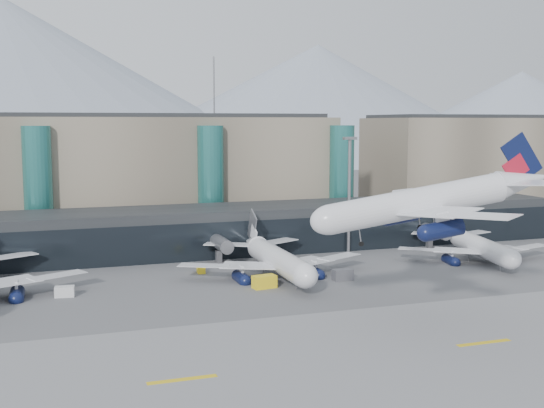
{
  "coord_description": "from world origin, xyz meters",
  "views": [
    {
      "loc": [
        -34.07,
        -87.93,
        28.77
      ],
      "look_at": [
        6.59,
        32.0,
        13.55
      ],
      "focal_mm": 45.0,
      "sensor_mm": 36.0,
      "label": 1
    }
  ],
  "objects_px": {
    "jet_parked_right": "(475,239)",
    "lightmast_mid": "(349,188)",
    "jet_parked_mid": "(272,250)",
    "hero_jet": "(441,192)",
    "veh_b": "(201,270)",
    "veh_a": "(65,292)",
    "veh_g": "(284,263)",
    "veh_h": "(264,282)",
    "veh_c": "(343,275)"
  },
  "relations": [
    {
      "from": "jet_parked_right",
      "to": "lightmast_mid",
      "type": "bearing_deg",
      "value": 65.64
    },
    {
      "from": "jet_parked_right",
      "to": "jet_parked_mid",
      "type": "bearing_deg",
      "value": 101.15
    },
    {
      "from": "hero_jet",
      "to": "jet_parked_right",
      "type": "bearing_deg",
      "value": 56.02
    },
    {
      "from": "jet_parked_mid",
      "to": "jet_parked_right",
      "type": "height_order",
      "value": "jet_parked_mid"
    },
    {
      "from": "veh_b",
      "to": "jet_parked_mid",
      "type": "bearing_deg",
      "value": -109.39
    },
    {
      "from": "lightmast_mid",
      "to": "veh_a",
      "type": "relative_size",
      "value": 8.16
    },
    {
      "from": "veh_a",
      "to": "veh_g",
      "type": "distance_m",
      "value": 43.5
    },
    {
      "from": "veh_g",
      "to": "veh_h",
      "type": "bearing_deg",
      "value": -60.16
    },
    {
      "from": "lightmast_mid",
      "to": "jet_parked_right",
      "type": "bearing_deg",
      "value": -35.48
    },
    {
      "from": "jet_parked_right",
      "to": "veh_c",
      "type": "height_order",
      "value": "jet_parked_right"
    },
    {
      "from": "veh_a",
      "to": "lightmast_mid",
      "type": "bearing_deg",
      "value": 25.59
    },
    {
      "from": "veh_b",
      "to": "veh_a",
      "type": "bearing_deg",
      "value": 116.16
    },
    {
      "from": "lightmast_mid",
      "to": "veh_b",
      "type": "distance_m",
      "value": 39.69
    },
    {
      "from": "hero_jet",
      "to": "veh_a",
      "type": "distance_m",
      "value": 62.74
    },
    {
      "from": "veh_a",
      "to": "veh_c",
      "type": "height_order",
      "value": "veh_c"
    },
    {
      "from": "hero_jet",
      "to": "veh_h",
      "type": "relative_size",
      "value": 9.09
    },
    {
      "from": "veh_a",
      "to": "veh_g",
      "type": "relative_size",
      "value": 1.21
    },
    {
      "from": "veh_g",
      "to": "veh_b",
      "type": "bearing_deg",
      "value": -119.55
    },
    {
      "from": "jet_parked_mid",
      "to": "veh_b",
      "type": "bearing_deg",
      "value": 66.89
    },
    {
      "from": "veh_h",
      "to": "veh_b",
      "type": "bearing_deg",
      "value": 108.85
    },
    {
      "from": "veh_a",
      "to": "veh_b",
      "type": "height_order",
      "value": "veh_a"
    },
    {
      "from": "jet_parked_right",
      "to": "veh_b",
      "type": "bearing_deg",
      "value": 95.71
    },
    {
      "from": "veh_b",
      "to": "veh_c",
      "type": "height_order",
      "value": "veh_c"
    },
    {
      "from": "jet_parked_right",
      "to": "veh_h",
      "type": "relative_size",
      "value": 8.65
    },
    {
      "from": "lightmast_mid",
      "to": "veh_a",
      "type": "bearing_deg",
      "value": -161.57
    },
    {
      "from": "veh_b",
      "to": "lightmast_mid",
      "type": "bearing_deg",
      "value": -70.08
    },
    {
      "from": "jet_parked_mid",
      "to": "jet_parked_right",
      "type": "relative_size",
      "value": 1.09
    },
    {
      "from": "jet_parked_mid",
      "to": "veh_c",
      "type": "xyz_separation_m",
      "value": [
        10.67,
        -8.64,
        -3.65
      ]
    },
    {
      "from": "veh_b",
      "to": "veh_h",
      "type": "relative_size",
      "value": 0.57
    },
    {
      "from": "veh_h",
      "to": "veh_a",
      "type": "bearing_deg",
      "value": 163.2
    },
    {
      "from": "jet_parked_right",
      "to": "veh_g",
      "type": "bearing_deg",
      "value": 93.49
    },
    {
      "from": "hero_jet",
      "to": "veh_h",
      "type": "height_order",
      "value": "hero_jet"
    },
    {
      "from": "jet_parked_right",
      "to": "veh_g",
      "type": "xyz_separation_m",
      "value": [
        -40.87,
        5.48,
        -3.53
      ]
    },
    {
      "from": "jet_parked_mid",
      "to": "veh_b",
      "type": "xyz_separation_m",
      "value": [
        -12.62,
        5.49,
        -4.0
      ]
    },
    {
      "from": "veh_c",
      "to": "veh_g",
      "type": "relative_size",
      "value": 1.41
    },
    {
      "from": "hero_jet",
      "to": "jet_parked_mid",
      "type": "bearing_deg",
      "value": 115.46
    },
    {
      "from": "hero_jet",
      "to": "veh_a",
      "type": "height_order",
      "value": "hero_jet"
    },
    {
      "from": "jet_parked_mid",
      "to": "veh_h",
      "type": "xyz_separation_m",
      "value": [
        -4.8,
        -9.77,
        -3.54
      ]
    },
    {
      "from": "hero_jet",
      "to": "veh_b",
      "type": "height_order",
      "value": "hero_jet"
    },
    {
      "from": "lightmast_mid",
      "to": "veh_a",
      "type": "distance_m",
      "value": 65.97
    },
    {
      "from": "hero_jet",
      "to": "veh_h",
      "type": "bearing_deg",
      "value": 129.0
    },
    {
      "from": "veh_b",
      "to": "veh_c",
      "type": "xyz_separation_m",
      "value": [
        23.29,
        -14.14,
        0.35
      ]
    },
    {
      "from": "jet_parked_right",
      "to": "veh_a",
      "type": "distance_m",
      "value": 83.35
    },
    {
      "from": "veh_a",
      "to": "veh_c",
      "type": "bearing_deg",
      "value": 2.63
    },
    {
      "from": "jet_parked_mid",
      "to": "jet_parked_right",
      "type": "bearing_deg",
      "value": -89.55
    },
    {
      "from": "hero_jet",
      "to": "jet_parked_right",
      "type": "distance_m",
      "value": 51.87
    },
    {
      "from": "veh_b",
      "to": "hero_jet",
      "type": "bearing_deg",
      "value": -145.64
    },
    {
      "from": "jet_parked_mid",
      "to": "jet_parked_right",
      "type": "distance_m",
      "value": 45.1
    },
    {
      "from": "lightmast_mid",
      "to": "jet_parked_right",
      "type": "xyz_separation_m",
      "value": [
        21.89,
        -15.6,
        -10.14
      ]
    },
    {
      "from": "lightmast_mid",
      "to": "hero_jet",
      "type": "relative_size",
      "value": 0.69
    }
  ]
}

